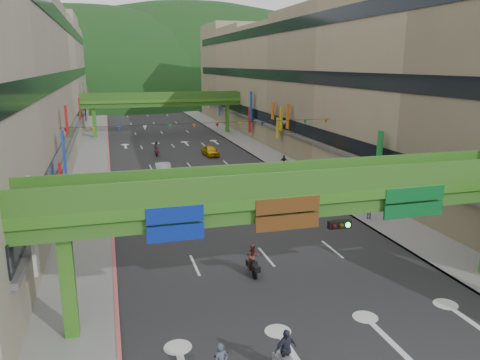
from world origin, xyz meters
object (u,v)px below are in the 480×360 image
object	(u,v)px
overpass_near	(333,206)
scooter_rider_mid	(253,259)
car_yellow	(210,151)
pedestrian_red	(351,199)
car_silver	(163,170)

from	to	relation	value
overpass_near	scooter_rider_mid	distance (m)	6.64
scooter_rider_mid	overpass_near	bearing A→B (deg)	-60.93
overpass_near	car_yellow	xyz separation A→B (m)	(2.71, 39.69, -4.54)
overpass_near	car_yellow	size ratio (longest dim) A/B	7.17
car_yellow	pedestrian_red	xyz separation A→B (m)	(6.16, -25.76, 0.28)
car_silver	car_yellow	distance (m)	12.43
car_silver	car_yellow	size ratio (longest dim) A/B	1.16
pedestrian_red	overpass_near	bearing A→B (deg)	-140.99
overpass_near	scooter_rider_mid	bearing A→B (deg)	119.07
scooter_rider_mid	car_yellow	distance (m)	35.62
scooter_rider_mid	car_silver	xyz separation A→B (m)	(-2.10, 25.17, -0.20)
car_silver	scooter_rider_mid	bearing A→B (deg)	-84.70
overpass_near	car_yellow	distance (m)	40.04
scooter_rider_mid	pedestrian_red	distance (m)	14.78
scooter_rider_mid	car_silver	world-z (taller)	scooter_rider_mid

